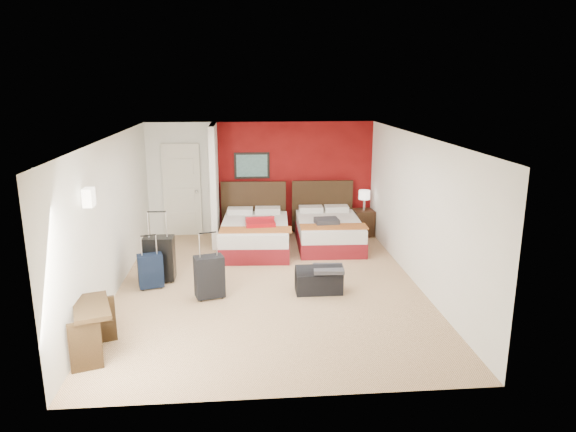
{
  "coord_description": "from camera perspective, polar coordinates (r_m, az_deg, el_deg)",
  "views": [
    {
      "loc": [
        -0.39,
        -8.24,
        3.34
      ],
      "look_at": [
        0.39,
        0.8,
        1.0
      ],
      "focal_mm": 32.51,
      "sensor_mm": 36.0,
      "label": 1
    }
  ],
  "objects": [
    {
      "name": "nightstand",
      "position": [
        11.75,
        8.25,
        -0.73
      ],
      "size": [
        0.45,
        0.45,
        0.59
      ],
      "primitive_type": "cube",
      "rotation": [
        0.0,
        0.0,
        0.07
      ],
      "color": "#321E10",
      "rests_on": "ground"
    },
    {
      "name": "suitcase_black",
      "position": [
        9.24,
        -13.86,
        -4.67
      ],
      "size": [
        0.51,
        0.32,
        0.76
      ],
      "primitive_type": "cube",
      "rotation": [
        0.0,
        0.0,
        -0.02
      ],
      "color": "black",
      "rests_on": "ground"
    },
    {
      "name": "table_lamp",
      "position": [
        11.62,
        8.34,
        1.72
      ],
      "size": [
        0.27,
        0.27,
        0.44
      ],
      "primitive_type": "cylinder",
      "rotation": [
        0.0,
        0.0,
        0.11
      ],
      "color": "white",
      "rests_on": "nightstand"
    },
    {
      "name": "bed_left",
      "position": [
        10.65,
        -3.62,
        -2.22
      ],
      "size": [
        1.47,
        2.01,
        0.58
      ],
      "primitive_type": "cube",
      "rotation": [
        0.0,
        0.0,
        -0.06
      ],
      "color": "silver",
      "rests_on": "ground"
    },
    {
      "name": "entry_door",
      "position": [
        11.75,
        -11.51,
        2.81
      ],
      "size": [
        0.82,
        0.06,
        2.05
      ],
      "primitive_type": "cube",
      "color": "silver",
      "rests_on": "ground"
    },
    {
      "name": "partition_wall",
      "position": [
        11.07,
        -8.04,
        3.43
      ],
      "size": [
        0.12,
        1.2,
        2.5
      ],
      "primitive_type": "cube",
      "color": "silver",
      "rests_on": "ground"
    },
    {
      "name": "suitcase_navy",
      "position": [
        8.99,
        -14.79,
        -5.96
      ],
      "size": [
        0.45,
        0.34,
        0.55
      ],
      "primitive_type": "cube",
      "rotation": [
        0.0,
        0.0,
        0.28
      ],
      "color": "black",
      "rests_on": "ground"
    },
    {
      "name": "desk",
      "position": [
        7.06,
        -20.5,
        -11.64
      ],
      "size": [
        0.65,
        0.91,
        0.69
      ],
      "primitive_type": "cube",
      "rotation": [
        0.0,
        0.0,
        0.32
      ],
      "color": "black",
      "rests_on": "ground"
    },
    {
      "name": "room_walls",
      "position": [
        9.93,
        -10.71,
        2.1
      ],
      "size": [
        5.02,
        6.52,
        2.5
      ],
      "color": "white",
      "rests_on": "ground"
    },
    {
      "name": "duffel_bag",
      "position": [
        8.58,
        3.37,
        -7.1
      ],
      "size": [
        0.75,
        0.4,
        0.38
      ],
      "primitive_type": "cube",
      "rotation": [
        0.0,
        0.0,
        -0.0
      ],
      "color": "black",
      "rests_on": "ground"
    },
    {
      "name": "jacket_draped",
      "position": [
        8.48,
        4.45,
        -5.78
      ],
      "size": [
        0.52,
        0.45,
        0.06
      ],
      "primitive_type": "cube",
      "rotation": [
        0.0,
        0.0,
        -0.08
      ],
      "color": "#3E3D43",
      "rests_on": "duffel_bag"
    },
    {
      "name": "red_suitcase_open",
      "position": [
        10.46,
        -3.08,
        -0.58
      ],
      "size": [
        0.62,
        0.82,
        0.1
      ],
      "primitive_type": "cube",
      "rotation": [
        0.0,
        0.0,
        0.07
      ],
      "color": "#9F0D15",
      "rests_on": "bed_left"
    },
    {
      "name": "red_accent_panel",
      "position": [
        11.71,
        0.71,
        4.18
      ],
      "size": [
        3.5,
        0.04,
        2.5
      ],
      "primitive_type": "cube",
      "color": "maroon",
      "rests_on": "ground"
    },
    {
      "name": "ground",
      "position": [
        8.9,
        -2.1,
        -7.59
      ],
      "size": [
        6.5,
        6.5,
        0.0
      ],
      "primitive_type": "plane",
      "color": "#DAB486",
      "rests_on": "ground"
    },
    {
      "name": "jacket_bundle",
      "position": [
        10.55,
        4.25,
        -0.57
      ],
      "size": [
        0.49,
        0.4,
        0.11
      ],
      "primitive_type": "cube",
      "rotation": [
        0.0,
        0.0,
        0.07
      ],
      "color": "#35353A",
      "rests_on": "bed_right"
    },
    {
      "name": "bed_right",
      "position": [
        10.94,
        4.48,
        -1.84
      ],
      "size": [
        1.37,
        1.91,
        0.56
      ],
      "primitive_type": "cube",
      "rotation": [
        0.0,
        0.0,
        -0.04
      ],
      "color": "silver",
      "rests_on": "ground"
    },
    {
      "name": "suitcase_charcoal",
      "position": [
        8.38,
        -8.59,
        -6.74
      ],
      "size": [
        0.51,
        0.39,
        0.66
      ],
      "primitive_type": "cube",
      "rotation": [
        0.0,
        0.0,
        0.28
      ],
      "color": "black",
      "rests_on": "ground"
    }
  ]
}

